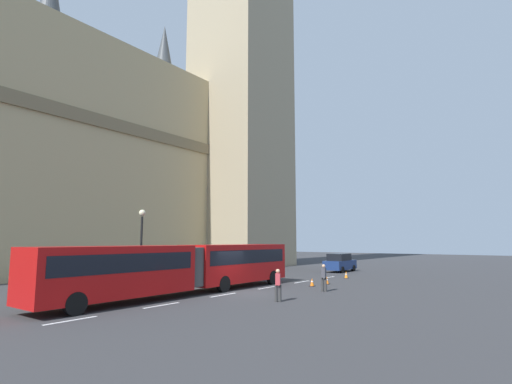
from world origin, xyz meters
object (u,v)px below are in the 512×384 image
at_px(traffic_cone_east, 346,275).
at_px(pedestrian_by_kerb, 324,277).
at_px(traffic_cone_west, 312,282).
at_px(traffic_cone_middle, 327,280).
at_px(street_lamp, 141,242).
at_px(pedestrian_near_cones, 278,284).
at_px(articulated_bus, 186,265).
at_px(sedan_lead, 340,263).

relative_size(traffic_cone_east, pedestrian_by_kerb, 0.34).
height_order(traffic_cone_west, pedestrian_by_kerb, pedestrian_by_kerb).
distance_m(traffic_cone_middle, traffic_cone_east, 5.23).
distance_m(street_lamp, pedestrian_near_cones, 10.72).
bearing_deg(articulated_bus, street_lamp, 88.00).
relative_size(traffic_cone_west, pedestrian_by_kerb, 0.34).
relative_size(street_lamp, pedestrian_by_kerb, 3.12).
height_order(sedan_lead, pedestrian_by_kerb, sedan_lead).
xyz_separation_m(traffic_cone_west, pedestrian_by_kerb, (-2.11, -1.99, 0.63)).
relative_size(traffic_cone_middle, pedestrian_near_cones, 0.34).
bearing_deg(sedan_lead, street_lamp, 167.63).
height_order(street_lamp, pedestrian_near_cones, street_lamp).
bearing_deg(pedestrian_near_cones, traffic_cone_west, 14.93).
bearing_deg(articulated_bus, pedestrian_by_kerb, -44.34).
xyz_separation_m(traffic_cone_middle, street_lamp, (-9.91, 8.78, 2.77)).
height_order(traffic_cone_west, pedestrian_near_cones, pedestrian_near_cones).
bearing_deg(traffic_cone_middle, traffic_cone_west, 172.04).
bearing_deg(sedan_lead, articulated_bus, 179.58).
bearing_deg(traffic_cone_west, sedan_lead, 16.38).
xyz_separation_m(sedan_lead, traffic_cone_middle, (-11.36, -4.12, -0.63)).
distance_m(traffic_cone_west, traffic_cone_middle, 1.82).
bearing_deg(traffic_cone_west, street_lamp, 133.54).
bearing_deg(street_lamp, pedestrian_by_kerb, -60.31).
bearing_deg(pedestrian_near_cones, traffic_cone_middle, 10.55).
xyz_separation_m(traffic_cone_west, pedestrian_near_cones, (-7.29, -1.95, 0.63)).
height_order(traffic_cone_west, traffic_cone_east, same).
xyz_separation_m(street_lamp, pedestrian_near_cones, (0.82, -10.48, -2.14)).
relative_size(articulated_bus, traffic_cone_west, 31.47).
bearing_deg(street_lamp, traffic_cone_middle, -41.56).
bearing_deg(street_lamp, traffic_cone_east, -28.00).
distance_m(articulated_bus, traffic_cone_west, 9.31).
relative_size(street_lamp, pedestrian_near_cones, 3.12).
bearing_deg(traffic_cone_east, pedestrian_by_kerb, -164.61).
xyz_separation_m(traffic_cone_east, street_lamp, (-15.09, 8.02, 2.77)).
relative_size(sedan_lead, traffic_cone_middle, 7.59).
relative_size(traffic_cone_middle, street_lamp, 0.11).
xyz_separation_m(pedestrian_near_cones, pedestrian_by_kerb, (5.18, -0.05, 0.00)).
height_order(sedan_lead, traffic_cone_east, sedan_lead).
relative_size(articulated_bus, traffic_cone_east, 31.47).
distance_m(traffic_cone_west, traffic_cone_east, 7.00).
distance_m(traffic_cone_middle, street_lamp, 13.53).
bearing_deg(traffic_cone_east, traffic_cone_middle, -171.65).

